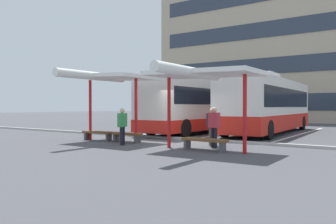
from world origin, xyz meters
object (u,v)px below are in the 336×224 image
(waiting_shelter_0, at_px, (108,78))
(waiting_shelter_1, at_px, (201,75))
(coach_bus_0, at_px, (206,106))
(bench_0, at_px, (98,134))
(waiting_passenger_2, at_px, (214,124))
(waiting_passenger_1, at_px, (212,124))
(bench_1, at_px, (127,135))
(bench_2, at_px, (204,141))
(waiting_passenger_0, at_px, (122,124))
(coach_bus_1, at_px, (269,107))

(waiting_shelter_0, xyz_separation_m, waiting_shelter_1, (5.25, -0.50, -0.15))
(coach_bus_0, height_order, bench_0, coach_bus_0)
(waiting_shelter_1, distance_m, waiting_passenger_2, 2.25)
(waiting_passenger_1, bearing_deg, bench_0, -168.11)
(waiting_shelter_0, relative_size, bench_1, 2.76)
(bench_2, xyz_separation_m, waiting_passenger_0, (-3.76, -0.43, 0.57))
(coach_bus_0, height_order, waiting_shelter_1, coach_bus_0)
(coach_bus_1, relative_size, bench_0, 6.90)
(coach_bus_1, xyz_separation_m, waiting_passenger_2, (0.52, -8.75, -0.72))
(bench_1, bearing_deg, waiting_passenger_2, 5.72)
(waiting_shelter_1, bearing_deg, waiting_passenger_2, 92.83)
(bench_1, bearing_deg, coach_bus_1, 67.67)
(waiting_shelter_0, height_order, waiting_passenger_0, waiting_shelter_0)
(coach_bus_0, height_order, waiting_passenger_2, coach_bus_0)
(coach_bus_0, height_order, bench_1, coach_bus_0)
(waiting_shelter_1, bearing_deg, waiting_passenger_1, 104.48)
(bench_1, relative_size, bench_2, 0.89)
(bench_1, height_order, waiting_shelter_1, waiting_shelter_1)
(coach_bus_1, distance_m, waiting_passenger_0, 10.65)
(coach_bus_0, height_order, bench_2, coach_bus_0)
(waiting_shelter_0, height_order, bench_0, waiting_shelter_0)
(bench_2, bearing_deg, bench_0, 175.94)
(coach_bus_1, relative_size, waiting_passenger_0, 7.44)
(bench_0, height_order, waiting_passenger_1, waiting_passenger_1)
(bench_0, bearing_deg, waiting_shelter_1, -6.51)
(bench_0, relative_size, bench_1, 1.02)
(coach_bus_1, bearing_deg, waiting_passenger_0, -107.44)
(bench_2, bearing_deg, waiting_passenger_0, -173.55)
(bench_0, height_order, bench_2, same)
(bench_1, xyz_separation_m, waiting_passenger_0, (0.59, -0.95, 0.58))
(waiting_shelter_1, height_order, waiting_passenger_0, waiting_shelter_1)
(bench_0, height_order, waiting_passenger_2, waiting_passenger_2)
(bench_2, bearing_deg, coach_bus_1, 93.42)
(waiting_passenger_0, xyz_separation_m, waiting_passenger_1, (3.27, 2.05, 0.00))
(coach_bus_0, xyz_separation_m, bench_1, (0.07, -7.99, -1.37))
(waiting_shelter_0, xyz_separation_m, bench_0, (-0.90, 0.20, -2.66))
(waiting_passenger_0, bearing_deg, coach_bus_1, 72.56)
(bench_0, xyz_separation_m, bench_2, (6.15, -0.44, 0.00))
(bench_2, bearing_deg, bench_1, 173.12)
(coach_bus_1, distance_m, bench_2, 9.81)
(coach_bus_0, distance_m, waiting_passenger_2, 8.76)
(waiting_shelter_0, height_order, waiting_passenger_2, waiting_shelter_0)
(coach_bus_0, distance_m, waiting_shelter_0, 8.42)
(bench_1, height_order, waiting_passenger_2, waiting_passenger_2)
(bench_1, xyz_separation_m, bench_2, (4.35, -0.52, 0.01))
(waiting_shelter_1, xyz_separation_m, bench_2, (0.00, 0.26, -2.50))
(coach_bus_1, bearing_deg, coach_bus_0, -162.79)
(waiting_shelter_0, distance_m, waiting_passenger_0, 2.64)
(waiting_passenger_0, bearing_deg, bench_2, 6.45)
(waiting_passenger_0, relative_size, waiting_passenger_1, 1.00)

